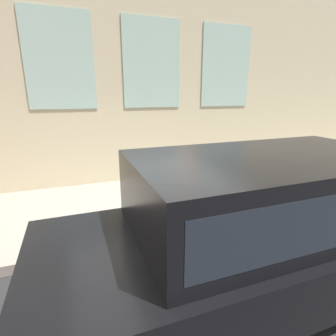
{
  "coord_description": "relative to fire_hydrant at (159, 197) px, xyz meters",
  "views": [
    {
      "loc": [
        -3.74,
        1.02,
        2.49
      ],
      "look_at": [
        0.78,
        -0.66,
        1.12
      ],
      "focal_mm": 28.0,
      "sensor_mm": 36.0,
      "label": 1
    }
  ],
  "objects": [
    {
      "name": "fire_hydrant",
      "position": [
        0.0,
        0.0,
        0.0
      ],
      "size": [
        0.34,
        0.45,
        0.88
      ],
      "color": "#2D7260",
      "rests_on": "sidewalk"
    },
    {
      "name": "ground_plane",
      "position": [
        -0.62,
        0.42,
        -0.62
      ],
      "size": [
        80.0,
        80.0,
        0.0
      ],
      "primitive_type": "plane",
      "color": "#2D2D30"
    },
    {
      "name": "parked_truck_black_near",
      "position": [
        -2.05,
        -0.64,
        0.42
      ],
      "size": [
        1.99,
        5.21,
        1.82
      ],
      "color": "black",
      "rests_on": "ground_plane"
    },
    {
      "name": "person",
      "position": [
        0.32,
        -0.49,
        0.31
      ],
      "size": [
        0.31,
        0.2,
        1.27
      ],
      "rotation": [
        0.0,
        0.0,
        -1.49
      ],
      "color": "#726651",
      "rests_on": "sidewalk"
    },
    {
      "name": "sidewalk",
      "position": [
        0.98,
        0.42,
        -0.53
      ],
      "size": [
        3.2,
        60.0,
        0.16
      ],
      "color": "#A8A093",
      "rests_on": "ground_plane"
    }
  ]
}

